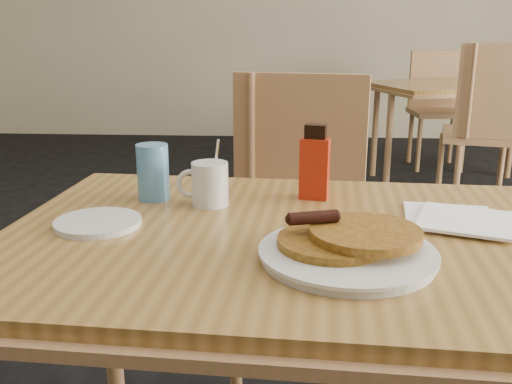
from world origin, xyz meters
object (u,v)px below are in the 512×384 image
neighbor_table (460,89)px  coffee_mug (209,183)px  chair_neighbor_near (492,118)px  syrup_bottle (315,165)px  blue_tumbler (153,172)px  pancake_plate (347,248)px  main_table (308,254)px  chair_main_far (298,200)px  chair_neighbor_far (436,98)px

neighbor_table → coffee_mug: (-1.33, -2.91, 0.09)m
chair_neighbor_near → syrup_bottle: 2.36m
neighbor_table → blue_tumbler: blue_tumbler is taller
pancake_plate → blue_tumbler: blue_tumbler is taller
main_table → chair_main_far: chair_main_far is taller
chair_main_far → pancake_plate: chair_main_far is taller
chair_neighbor_far → chair_main_far: bearing=-114.6°
main_table → chair_main_far: size_ratio=1.26×
main_table → syrup_bottle: bearing=85.6°
chair_neighbor_far → neighbor_table: bearing=-96.0°
chair_neighbor_far → main_table: bearing=-110.6°
pancake_plate → syrup_bottle: size_ratio=1.76×
neighbor_table → pancake_plate: (-1.07, -3.19, 0.06)m
coffee_mug → neighbor_table: bearing=65.3°
syrup_bottle → blue_tumbler: syrup_bottle is taller
blue_tumbler → chair_neighbor_far: bearing=67.5°
chair_main_far → pancake_plate: 0.89m
coffee_mug → syrup_bottle: (0.23, 0.06, 0.03)m
main_table → pancake_plate: pancake_plate is taller
chair_main_far → chair_neighbor_near: chair_neighbor_near is taller
chair_main_far → syrup_bottle: size_ratio=5.90×
syrup_bottle → chair_neighbor_far: bearing=83.4°
neighbor_table → chair_neighbor_far: (0.03, 0.73, -0.15)m
main_table → chair_neighbor_far: bearing=73.1°
coffee_mug → chair_neighbor_near: bearing=58.4°
neighbor_table → chair_neighbor_near: (-0.02, -0.76, -0.09)m
syrup_bottle → neighbor_table: bearing=79.8°
pancake_plate → syrup_bottle: bearing=97.0°
chair_neighbor_far → blue_tumbler: bearing=-116.2°
main_table → blue_tumbler: bearing=149.9°
neighbor_table → blue_tumbler: bearing=-117.0°
blue_tumbler → chair_main_far: bearing=59.4°
chair_main_far → blue_tumbler: bearing=-109.4°
neighbor_table → coffee_mug: size_ratio=9.83×
chair_neighbor_near → coffee_mug: (-1.32, -2.14, 0.18)m
main_table → chair_main_far: 0.76m
main_table → blue_tumbler: (-0.34, 0.20, 0.10)m
main_table → coffee_mug: (-0.21, 0.16, 0.09)m
blue_tumbler → neighbor_table: bearing=63.0°
neighbor_table → chair_main_far: bearing=-116.1°
main_table → chair_neighbor_far: (1.15, 3.79, -0.15)m
neighbor_table → coffee_mug: 3.20m
neighbor_table → pancake_plate: bearing=-108.5°
pancake_plate → neighbor_table: bearing=71.5°
chair_neighbor_near → syrup_bottle: size_ratio=6.27×
neighbor_table → chair_neighbor_near: size_ratio=1.39×
chair_neighbor_far → syrup_bottle: (-1.14, -3.57, 0.27)m
chair_neighbor_near → coffee_mug: bearing=-108.0°
main_table → neighbor_table: 3.27m
neighbor_table → chair_main_far: 2.58m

